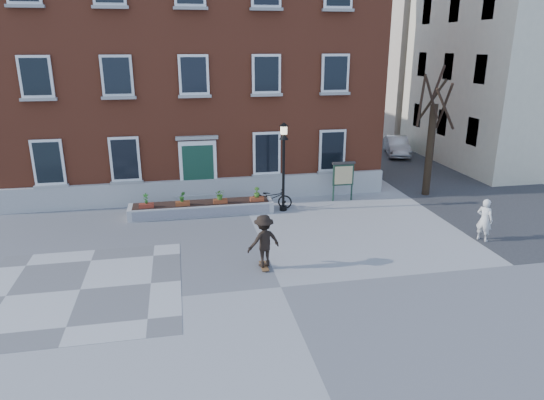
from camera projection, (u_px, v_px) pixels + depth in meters
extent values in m
plane|color=gray|center=(281.00, 287.00, 14.80)|extent=(100.00, 100.00, 0.00)
cube|color=#5B5B5D|center=(80.00, 290.00, 14.64)|extent=(6.00, 6.00, 0.01)
imported|color=black|center=(271.00, 198.00, 21.78)|extent=(1.97, 1.23, 0.98)
imported|color=#B5B7BA|center=(397.00, 146.00, 32.11)|extent=(2.33, 3.98, 1.24)
imported|color=silver|center=(485.00, 220.00, 18.08)|extent=(0.65, 0.71, 1.64)
cube|color=brown|center=(190.00, 65.00, 25.66)|extent=(18.00, 10.00, 12.00)
cube|color=#ADADA8|center=(199.00, 191.00, 22.56)|extent=(18.00, 0.24, 1.10)
cube|color=#9B9B96|center=(200.00, 201.00, 22.58)|extent=(2.60, 0.80, 0.20)
cube|color=#9F9F9A|center=(200.00, 196.00, 22.65)|extent=(2.20, 0.50, 0.20)
cube|color=white|center=(198.00, 168.00, 22.26)|extent=(1.70, 0.12, 2.50)
cube|color=#163D2B|center=(198.00, 170.00, 22.24)|extent=(1.40, 0.06, 2.30)
cube|color=#999A95|center=(197.00, 138.00, 21.79)|extent=(1.90, 0.25, 0.15)
cube|color=white|center=(48.00, 162.00, 20.91)|extent=(1.30, 0.10, 2.00)
cube|color=black|center=(48.00, 163.00, 20.86)|extent=(1.08, 0.04, 1.78)
cube|color=#A4A49F|center=(51.00, 186.00, 21.18)|extent=(1.44, 0.20, 0.12)
cube|color=white|center=(36.00, 77.00, 19.80)|extent=(1.30, 0.10, 1.70)
cube|color=black|center=(35.00, 77.00, 19.75)|extent=(1.08, 0.04, 1.48)
cube|color=#999A95|center=(39.00, 99.00, 20.02)|extent=(1.44, 0.20, 0.12)
cube|color=#979792|center=(25.00, 6.00, 18.91)|extent=(1.44, 0.20, 0.12)
cube|color=white|center=(125.00, 159.00, 21.49)|extent=(1.30, 0.10, 2.00)
cube|color=black|center=(125.00, 159.00, 21.44)|extent=(1.08, 0.04, 1.78)
cube|color=#969792|center=(127.00, 183.00, 21.76)|extent=(1.44, 0.20, 0.12)
cube|color=silver|center=(117.00, 76.00, 20.38)|extent=(1.30, 0.10, 1.70)
cube|color=black|center=(117.00, 76.00, 20.33)|extent=(1.08, 0.04, 1.48)
cube|color=#999994|center=(119.00, 98.00, 20.60)|extent=(1.44, 0.20, 0.12)
cube|color=#A2A29D|center=(110.00, 7.00, 19.49)|extent=(1.44, 0.20, 0.12)
cube|color=white|center=(194.00, 75.00, 20.96)|extent=(1.30, 0.10, 1.70)
cube|color=black|center=(194.00, 75.00, 20.91)|extent=(1.08, 0.04, 1.48)
cube|color=#AAAAA5|center=(195.00, 96.00, 21.18)|extent=(1.44, 0.20, 0.12)
cube|color=#979792|center=(191.00, 8.00, 20.07)|extent=(1.44, 0.20, 0.12)
cube|color=white|center=(267.00, 153.00, 22.65)|extent=(1.30, 0.10, 2.00)
cube|color=black|center=(267.00, 153.00, 22.60)|extent=(1.08, 0.04, 1.78)
cube|color=#A5A5A0|center=(267.00, 175.00, 22.92)|extent=(1.44, 0.20, 0.12)
cube|color=white|center=(266.00, 74.00, 21.54)|extent=(1.30, 0.10, 1.70)
cube|color=black|center=(267.00, 74.00, 21.49)|extent=(1.08, 0.04, 1.48)
cube|color=#A8A8A3|center=(267.00, 95.00, 21.77)|extent=(1.44, 0.20, 0.12)
cube|color=gray|center=(266.00, 9.00, 20.66)|extent=(1.44, 0.20, 0.12)
cube|color=silver|center=(332.00, 150.00, 23.23)|extent=(1.30, 0.10, 2.00)
cube|color=black|center=(333.00, 151.00, 23.19)|extent=(1.08, 0.04, 1.78)
cube|color=#9D9D98|center=(332.00, 172.00, 23.50)|extent=(1.44, 0.20, 0.12)
cube|color=white|center=(335.00, 73.00, 22.12)|extent=(1.30, 0.10, 1.70)
cube|color=black|center=(336.00, 73.00, 22.08)|extent=(1.08, 0.04, 1.48)
cube|color=gray|center=(335.00, 94.00, 22.35)|extent=(1.44, 0.20, 0.12)
cube|color=#999994|center=(338.00, 10.00, 21.24)|extent=(1.44, 0.20, 0.12)
cube|color=beige|center=(202.00, 208.00, 21.08)|extent=(6.20, 1.10, 0.50)
cube|color=#B9B9B9|center=(202.00, 213.00, 20.56)|extent=(5.80, 0.02, 0.40)
cube|color=black|center=(201.00, 203.00, 21.01)|extent=(5.80, 0.90, 0.06)
cube|color=maroon|center=(146.00, 206.00, 20.32)|extent=(0.60, 0.25, 0.20)
imported|color=#235D1C|center=(146.00, 198.00, 20.22)|extent=(0.24, 0.24, 0.45)
cube|color=brown|center=(183.00, 204.00, 20.60)|extent=(0.60, 0.25, 0.20)
imported|color=#265D1C|center=(182.00, 196.00, 20.50)|extent=(0.25, 0.25, 0.45)
cube|color=brown|center=(220.00, 201.00, 20.89)|extent=(0.60, 0.25, 0.20)
imported|color=#32641E|center=(220.00, 194.00, 20.79)|extent=(0.40, 0.40, 0.45)
cube|color=brown|center=(257.00, 199.00, 21.18)|extent=(0.60, 0.25, 0.20)
imported|color=#33611D|center=(257.00, 192.00, 21.08)|extent=(0.25, 0.25, 0.45)
cylinder|color=#312316|center=(430.00, 151.00, 23.23)|extent=(0.36, 0.36, 4.40)
cylinder|color=#302015|center=(444.00, 106.00, 22.68)|extent=(0.12, 1.12, 2.23)
cylinder|color=#2F2115|center=(433.00, 100.00, 23.02)|extent=(1.18, 0.49, 1.97)
cylinder|color=#302015|center=(421.00, 100.00, 22.75)|extent=(0.88, 1.14, 2.35)
cylinder|color=black|center=(432.00, 98.00, 22.19)|extent=(0.60, 0.77, 1.90)
cylinder|color=#312016|center=(445.00, 109.00, 22.05)|extent=(1.39, 0.55, 1.95)
cylinder|color=#311F16|center=(438.00, 82.00, 22.40)|extent=(0.43, 0.48, 1.58)
cube|color=#363638|center=(395.00, 150.00, 33.79)|extent=(8.00, 36.00, 0.01)
cube|color=beige|center=(527.00, 45.00, 28.99)|extent=(10.00, 11.00, 14.00)
cube|color=#C0B09A|center=(427.00, 51.00, 40.35)|extent=(10.00, 11.00, 13.00)
cube|color=black|center=(473.00, 132.00, 26.48)|extent=(0.08, 1.00, 1.50)
cube|color=black|center=(443.00, 123.00, 29.47)|extent=(0.08, 1.00, 1.50)
cube|color=black|center=(418.00, 115.00, 32.46)|extent=(0.08, 1.00, 1.50)
cube|color=black|center=(481.00, 69.00, 25.47)|extent=(0.08, 1.00, 1.50)
cube|color=black|center=(449.00, 66.00, 28.46)|extent=(0.08, 1.00, 1.50)
cube|color=black|center=(423.00, 64.00, 31.44)|extent=(0.08, 1.00, 1.50)
cube|color=black|center=(489.00, 4.00, 24.48)|extent=(0.08, 1.00, 1.50)
cube|color=black|center=(455.00, 8.00, 27.47)|extent=(0.08, 1.00, 1.50)
cube|color=black|center=(427.00, 12.00, 30.46)|extent=(0.08, 1.00, 1.50)
cylinder|color=black|center=(283.00, 208.00, 21.57)|extent=(0.32, 0.32, 0.20)
cylinder|color=black|center=(283.00, 176.00, 21.11)|extent=(0.12, 0.12, 3.20)
cone|color=black|center=(284.00, 136.00, 20.57)|extent=(0.40, 0.40, 0.30)
cube|color=#F9E8B7|center=(284.00, 130.00, 20.49)|extent=(0.24, 0.24, 0.34)
cone|color=black|center=(284.00, 124.00, 20.42)|extent=(0.40, 0.40, 0.16)
cylinder|color=#1A3525|center=(334.00, 183.00, 22.62)|extent=(0.08, 0.08, 1.80)
cylinder|color=#172F21|center=(352.00, 182.00, 22.78)|extent=(0.08, 0.08, 1.80)
cube|color=#1A3525|center=(343.00, 175.00, 22.59)|extent=(1.00, 0.10, 1.00)
cube|color=#EDE499|center=(344.00, 175.00, 22.54)|extent=(0.85, 0.02, 0.85)
cube|color=#3B3533|center=(344.00, 163.00, 22.42)|extent=(1.10, 0.16, 0.10)
cube|color=brown|center=(264.00, 266.00, 16.07)|extent=(0.22, 0.78, 0.03)
cylinder|color=black|center=(263.00, 271.00, 15.81)|extent=(0.03, 0.05, 0.05)
cylinder|color=black|center=(268.00, 270.00, 15.84)|extent=(0.03, 0.05, 0.05)
cylinder|color=black|center=(260.00, 264.00, 16.33)|extent=(0.03, 0.05, 0.05)
cylinder|color=black|center=(265.00, 263.00, 16.36)|extent=(0.03, 0.05, 0.05)
imported|color=black|center=(264.00, 241.00, 15.79)|extent=(1.29, 0.98, 1.77)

